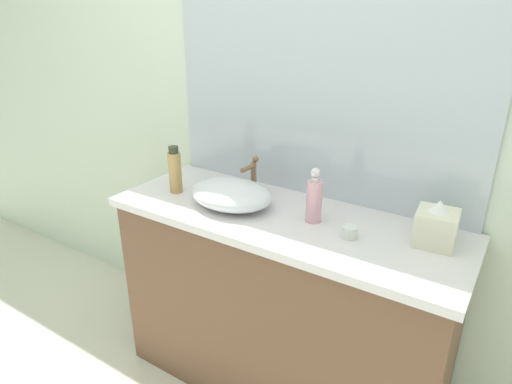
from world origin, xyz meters
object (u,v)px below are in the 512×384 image
tissue_box (436,226)px  candle_jar (350,232)px  lotion_bottle (175,171)px  soap_dispenser (314,199)px  sink_basin (231,194)px

tissue_box → candle_jar: bearing=-155.2°
candle_jar → lotion_bottle: bearing=-179.0°
soap_dispenser → tissue_box: (0.42, 0.07, -0.02)m
soap_dispenser → candle_jar: (0.16, -0.05, -0.07)m
tissue_box → soap_dispenser: bearing=-170.9°
soap_dispenser → candle_jar: 0.18m
soap_dispenser → lotion_bottle: (-0.62, -0.06, 0.01)m
soap_dispenser → lotion_bottle: 0.63m
lotion_bottle → candle_jar: size_ratio=3.89×
sink_basin → tissue_box: 0.76m
candle_jar → soap_dispenser: bearing=162.9°
lotion_bottle → sink_basin: bearing=2.0°
sink_basin → soap_dispenser: size_ratio=1.66×
soap_dispenser → candle_jar: soap_dispenser is taller
sink_basin → soap_dispenser: (0.34, 0.05, 0.04)m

